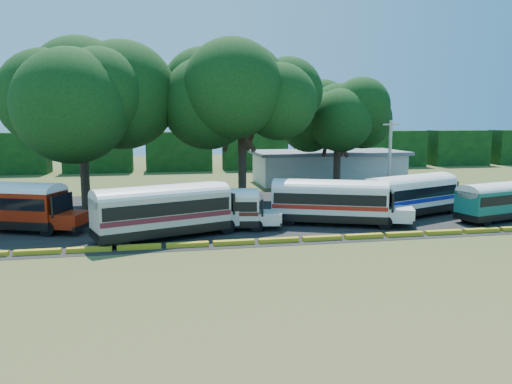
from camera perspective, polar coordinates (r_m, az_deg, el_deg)
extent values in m
plane|color=#314C19|center=(31.50, -4.98, -6.61)|extent=(160.00, 160.00, 0.00)
cube|color=black|center=(43.24, -5.38, -2.44)|extent=(64.00, 24.00, 0.02)
cube|color=gold|center=(33.09, -23.69, -6.30)|extent=(2.70, 0.45, 0.30)
cube|color=gold|center=(32.56, -18.50, -6.25)|extent=(2.70, 0.45, 0.30)
cube|color=gold|center=(32.30, -13.19, -6.15)|extent=(2.70, 0.45, 0.30)
cube|color=gold|center=(32.32, -7.84, -5.99)|extent=(2.70, 0.45, 0.30)
cube|color=gold|center=(32.61, -2.54, -5.79)|extent=(2.70, 0.45, 0.30)
cube|color=gold|center=(33.17, 2.61, -5.54)|extent=(2.70, 0.45, 0.30)
cube|color=gold|center=(33.99, 7.55, -5.26)|extent=(2.70, 0.45, 0.30)
cube|color=gold|center=(35.05, 12.22, -4.96)|extent=(2.70, 0.45, 0.30)
cube|color=gold|center=(36.33, 16.58, -4.65)|extent=(2.70, 0.45, 0.30)
cube|color=gold|center=(37.80, 20.63, -4.34)|extent=(2.70, 0.45, 0.30)
cube|color=gold|center=(39.44, 24.35, -4.03)|extent=(2.70, 0.45, 0.30)
cube|color=silver|center=(64.18, 8.21, 2.71)|extent=(18.00, 8.00, 3.60)
cube|color=slate|center=(64.02, 8.25, 4.49)|extent=(19.00, 9.00, 0.40)
cube|color=black|center=(81.14, -26.04, 3.99)|extent=(10.00, 4.00, 6.00)
cube|color=black|center=(78.92, -17.57, 4.35)|extent=(10.00, 4.00, 6.00)
cube|color=black|center=(78.49, -8.81, 4.63)|extent=(10.00, 4.00, 6.00)
cube|color=black|center=(79.88, -0.15, 4.79)|extent=(10.00, 4.00, 6.00)
cube|color=black|center=(83.00, 8.04, 4.85)|extent=(10.00, 4.00, 6.00)
cube|color=black|center=(87.66, 15.50, 4.82)|extent=(10.00, 4.00, 6.00)
cube|color=black|center=(93.64, 22.10, 4.72)|extent=(10.00, 4.00, 6.00)
cylinder|color=black|center=(37.54, -22.77, -3.93)|extent=(1.12, 0.69, 1.09)
cylinder|color=black|center=(39.44, -20.90, -3.25)|extent=(1.12, 0.69, 1.09)
cube|color=black|center=(40.89, -26.82, -2.97)|extent=(9.27, 5.88, 0.60)
cube|color=#991B08|center=(40.68, -26.94, -1.20)|extent=(9.27, 5.88, 1.99)
cube|color=black|center=(40.64, -26.96, -0.86)|extent=(8.96, 5.81, 0.83)
ellipsoid|color=white|center=(40.54, -27.04, 0.19)|extent=(9.27, 5.88, 1.22)
cube|color=#991B08|center=(37.76, -20.33, -2.97)|extent=(2.71, 2.95, 1.03)
cube|color=black|center=(37.93, -21.29, -1.34)|extent=(1.10, 2.37, 1.49)
cube|color=black|center=(37.38, -19.08, -3.70)|extent=(1.19, 2.54, 0.33)
cylinder|color=black|center=(35.37, -3.31, -3.98)|extent=(1.15, 0.67, 1.11)
cylinder|color=black|center=(37.45, -5.00, -3.29)|extent=(1.15, 0.67, 1.11)
cylinder|color=black|center=(32.67, -15.20, -5.32)|extent=(1.15, 0.67, 1.11)
cylinder|color=black|center=(34.92, -16.26, -4.48)|extent=(1.15, 0.67, 1.11)
cube|color=black|center=(34.69, -10.61, -4.08)|extent=(9.52, 5.69, 0.61)
cube|color=beige|center=(34.43, -10.67, -1.94)|extent=(9.52, 5.69, 2.03)
cube|color=black|center=(34.39, -10.68, -1.54)|extent=(9.20, 5.63, 0.85)
cube|color=maroon|center=(34.51, -10.65, -2.60)|extent=(9.45, 5.70, 0.33)
ellipsoid|color=white|center=(34.27, -10.71, -0.27)|extent=(9.52, 5.69, 1.25)
cube|color=beige|center=(36.86, -2.49, -2.67)|extent=(2.71, 2.98, 1.06)
cube|color=black|center=(36.34, -3.47, -1.10)|extent=(1.02, 2.46, 1.53)
cube|color=black|center=(37.40, -1.21, -3.19)|extent=(1.11, 2.63, 0.33)
cube|color=black|center=(33.49, -17.87, -5.00)|extent=(1.11, 2.63, 0.33)
cylinder|color=black|center=(35.99, 0.05, -3.90)|extent=(0.95, 0.41, 0.92)
cylinder|color=black|center=(37.92, -0.03, -3.26)|extent=(0.95, 0.41, 0.92)
cylinder|color=black|center=(36.35, -9.87, -3.91)|extent=(0.95, 0.41, 0.92)
cylinder|color=black|center=(38.26, -9.45, -3.27)|extent=(0.95, 0.41, 0.92)
cube|color=black|center=(37.00, -5.56, -3.38)|extent=(7.82, 3.51, 0.51)
cube|color=silver|center=(36.79, -5.59, -1.72)|extent=(7.82, 3.51, 1.68)
cube|color=black|center=(36.75, -5.59, -1.41)|extent=(7.53, 3.52, 0.71)
cube|color=#4D1A13|center=(36.85, -5.58, -2.24)|extent=(7.75, 3.53, 0.28)
ellipsoid|color=white|center=(36.65, -5.61, -0.43)|extent=(7.82, 3.51, 1.03)
cube|color=silver|center=(36.91, 1.58, -2.93)|extent=(1.97, 2.27, 0.87)
cube|color=black|center=(36.72, 0.68, -1.57)|extent=(0.48, 2.11, 1.26)
cube|color=black|center=(37.04, 2.79, -3.48)|extent=(0.53, 2.25, 0.28)
cube|color=black|center=(37.46, -11.26, -3.50)|extent=(0.53, 2.25, 0.28)
cylinder|color=black|center=(37.93, 14.53, -3.43)|extent=(1.09, 0.66, 1.05)
cylinder|color=black|center=(40.14, 14.30, -2.77)|extent=(1.09, 0.66, 1.05)
cylinder|color=black|center=(38.05, 3.69, -3.13)|extent=(1.09, 0.66, 1.05)
cylinder|color=black|center=(40.25, 4.06, -2.49)|extent=(1.09, 0.66, 1.05)
cube|color=black|center=(38.91, 8.36, -2.71)|extent=(9.01, 5.61, 0.58)
cube|color=silver|center=(38.69, 8.40, -0.89)|extent=(9.01, 5.61, 1.93)
cube|color=black|center=(38.65, 8.41, -0.56)|extent=(8.71, 5.54, 0.81)
cube|color=#AA1A11|center=(38.75, 8.39, -1.46)|extent=(8.95, 5.61, 0.32)
ellipsoid|color=white|center=(38.54, 8.43, 0.52)|extent=(9.01, 5.61, 1.19)
cube|color=silver|center=(39.05, 16.13, -2.45)|extent=(2.61, 2.85, 1.00)
cube|color=black|center=(38.81, 15.22, -0.93)|extent=(1.03, 2.32, 1.45)
cube|color=black|center=(39.23, 17.41, -3.08)|extent=(1.12, 2.47, 0.32)
cube|color=black|center=(39.29, 2.12, -2.67)|extent=(1.12, 2.47, 0.32)
cylinder|color=black|center=(45.92, 21.53, -1.69)|extent=(1.10, 0.68, 1.06)
cylinder|color=black|center=(47.23, 19.27, -1.31)|extent=(1.10, 0.68, 1.06)
cylinder|color=black|center=(40.28, 15.58, -2.78)|extent=(1.10, 0.68, 1.06)
cylinder|color=black|center=(41.77, 13.23, -2.29)|extent=(1.10, 0.68, 1.06)
cube|color=black|center=(43.29, 17.14, -1.85)|extent=(9.08, 5.78, 0.59)
cube|color=white|center=(43.09, 17.21, -0.20)|extent=(9.08, 5.78, 1.95)
cube|color=black|center=(43.06, 17.23, 0.11)|extent=(8.78, 5.71, 0.82)
cube|color=navy|center=(43.15, 17.19, -0.71)|extent=(9.02, 5.79, 0.32)
ellipsoid|color=white|center=(42.96, 17.27, 1.08)|extent=(9.08, 5.78, 1.20)
cube|color=white|center=(47.43, 21.25, -0.78)|extent=(2.66, 2.89, 1.01)
cube|color=black|center=(46.75, 20.84, 0.40)|extent=(1.08, 2.32, 1.46)
cube|color=black|center=(48.24, 21.84, -1.18)|extent=(1.17, 2.48, 0.32)
cube|color=black|center=(40.12, 13.21, -2.65)|extent=(1.17, 2.48, 0.32)
cylinder|color=black|center=(41.75, 24.83, -2.95)|extent=(0.97, 0.49, 0.94)
cylinder|color=black|center=(43.01, 22.77, -2.51)|extent=(0.97, 0.49, 0.94)
cube|color=black|center=(44.43, 26.07, -2.20)|extent=(8.02, 4.22, 0.51)
cube|color=#136659|center=(44.25, 26.16, -0.79)|extent=(8.02, 4.22, 1.71)
cube|color=black|center=(44.22, 26.18, -0.52)|extent=(7.74, 4.19, 0.72)
ellipsoid|color=white|center=(44.14, 26.24, 0.31)|extent=(8.02, 4.22, 1.05)
cube|color=black|center=(41.56, 22.82, -2.82)|extent=(0.75, 2.26, 0.28)
cylinder|color=#322419|center=(47.67, -19.01, 2.59)|extent=(0.80, 0.80, 7.32)
cylinder|color=#322419|center=(47.77, -17.66, 6.43)|extent=(1.33, 2.66, 4.18)
cylinder|color=#322419|center=(48.45, -20.23, 6.33)|extent=(2.05, 2.33, 4.18)
cylinder|color=#322419|center=(46.24, -19.69, 6.28)|extent=(2.70, 0.90, 4.18)
ellipsoid|color=black|center=(47.52, -19.43, 11.05)|extent=(12.56, 12.56, 9.21)
cylinder|color=#322419|center=(48.85, -1.59, 3.33)|extent=(0.80, 0.80, 7.57)
cylinder|color=#322419|center=(49.32, -0.28, 7.16)|extent=(1.35, 2.73, 4.32)
cylinder|color=#322419|center=(49.33, -2.92, 7.15)|extent=(2.10, 2.39, 4.32)
cylinder|color=#322419|center=(47.36, -1.62, 7.10)|extent=(2.78, 0.91, 4.32)
ellipsoid|color=black|center=(48.73, -1.62, 11.86)|extent=(11.71, 11.71, 8.59)
cylinder|color=#322419|center=(57.40, 9.24, 3.15)|extent=(0.80, 0.80, 5.88)
cylinder|color=#322419|center=(58.07, 10.28, 5.68)|extent=(1.17, 2.23, 3.40)
cylinder|color=#322419|center=(57.67, 8.07, 5.71)|extent=(1.76, 1.98, 3.40)
cylinder|color=#322419|center=(55.95, 9.54, 5.60)|extent=(2.26, 0.82, 3.40)
ellipsoid|color=black|center=(57.16, 9.38, 8.90)|extent=(9.00, 9.00, 6.60)
cylinder|color=#99978B|center=(48.67, 15.02, 3.25)|extent=(0.30, 0.30, 7.96)
cube|color=#99978B|center=(48.49, 15.18, 7.47)|extent=(1.60, 0.12, 0.12)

